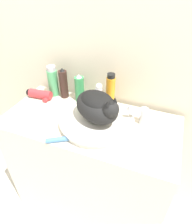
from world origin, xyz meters
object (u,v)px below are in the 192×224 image
Objects in this scene: mouthwash_bottle at (53,81)px; spray_bottle_trigger at (80,89)px; hair_dryer at (41,95)px; hairspray_can_black at (64,84)px; cream_tube at (63,139)px; shampoo_bottle_tall at (110,92)px; cat at (98,106)px; deodorant_stick at (99,94)px; faucet at (142,115)px.

mouthwash_bottle is 0.20m from spray_bottle_trigger.
spray_bottle_trigger is at bearing -168.73° from hair_dryer.
hair_dryer is (-0.06, -0.08, -0.08)m from mouthwash_bottle.
hairspray_can_black is at bearing 0.00° from mouthwash_bottle.
shampoo_bottle_tall is at bearing 71.95° from cream_tube.
cat is 0.49m from hair_dryer.
faucet is at bearing -17.42° from deodorant_stick.
cream_tube is (0.20, -0.39, -0.09)m from hairspray_can_black.
mouthwash_bottle is at bearing 180.00° from spray_bottle_trigger.
faucet is at bearing -9.58° from hairspray_can_black.
cat is 1.72× the size of mouthwash_bottle.
deodorant_stick is 0.94× the size of cream_tube.
deodorant_stick is 0.08m from shampoo_bottle_tall.
faucet is 0.62× the size of spray_bottle_trigger.
cream_tube is (0.09, -0.39, -0.08)m from spray_bottle_trigger.
shampoo_bottle_tall reaches higher than cat.
cream_tube is (-0.13, -0.39, -0.10)m from shampoo_bottle_tall.
shampoo_bottle_tall is at bearing 0.00° from hairspray_can_black.
faucet is 0.65m from mouthwash_bottle.
spray_bottle_trigger is 1.07× the size of hair_dryer.
hair_dryer is (-0.14, -0.08, -0.07)m from hairspray_can_black.
faucet is 0.78× the size of deodorant_stick.
mouthwash_bottle is 1.18× the size of hair_dryer.
mouthwash_bottle is at bearing 180.00° from shampoo_bottle_tall.
cat is 2.38× the size of deodorant_stick.
mouthwash_bottle is at bearing -132.90° from hair_dryer.
hairspray_can_black reaches higher than spray_bottle_trigger.
shampoo_bottle_tall is (0.41, 0.00, 0.01)m from mouthwash_bottle.
deodorant_stick is at bearing 0.00° from hairspray_can_black.
hairspray_can_black is 0.33m from shampoo_bottle_tall.
cat is 3.05× the size of faucet.
cat reaches higher than faucet.
spray_bottle_trigger is 0.82× the size of shampoo_bottle_tall.
spray_bottle_trigger is at bearing 180.00° from shampoo_bottle_tall.
faucet is 0.51× the size of shampoo_bottle_tall.
spray_bottle_trigger is 0.28m from hair_dryer.
cat is 2.03× the size of hair_dryer.
deodorant_stick is 0.66× the size of shampoo_bottle_tall.
spray_bottle_trigger reaches higher than deodorant_stick.
hair_dryer is at bearing -151.51° from hairspray_can_black.
hairspray_can_black is 1.40× the size of deodorant_stick.
shampoo_bottle_tall is (0.33, 0.00, 0.01)m from hairspray_can_black.
hair_dryer is (-0.35, 0.31, 0.01)m from cream_tube.
cream_tube is at bearing 16.68° from faucet.
hairspray_can_black is at bearing 178.23° from cat.
cat reaches higher than hairspray_can_black.
shampoo_bottle_tall is at bearing 117.77° from cat.
deodorant_stick is at bearing -41.06° from faucet.
hairspray_can_black is 1.19× the size of hair_dryer.
faucet is 0.56× the size of hairspray_can_black.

